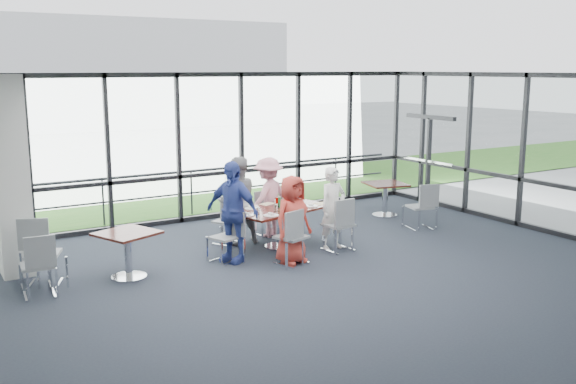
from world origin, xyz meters
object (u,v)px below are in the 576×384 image
structural_column (11,177)px  diner_near_left (292,219)px  side_table_right (385,188)px  chair_main_nl (291,237)px  main_table (280,215)px  chair_main_fl (227,221)px  chair_spare_r (420,207)px  chair_main_nr (338,225)px  side_table_left (127,240)px  chair_spare_la (37,266)px  chair_main_fr (266,214)px  chair_spare_lb (43,254)px  diner_near_right (333,208)px  diner_end (232,212)px  diner_far_left (237,201)px  diner_far_right (268,197)px  chair_main_end (225,237)px

structural_column → diner_near_left: (4.13, -1.75, -0.84)m
side_table_right → chair_main_nl: bearing=-151.7°
main_table → structural_column: bearing=155.4°
chair_main_fl → chair_spare_r: 4.05m
chair_main_nr → structural_column: bearing=158.0°
side_table_left → chair_spare_la: chair_spare_la is taller
chair_main_fr → chair_spare_lb: bearing=4.5°
diner_near_left → diner_near_right: (1.09, 0.35, 0.00)m
structural_column → diner_near_left: 4.56m
diner_near_right → diner_end: bearing=168.2°
diner_far_left → diner_end: (-0.58, -0.95, 0.04)m
chair_main_nl → chair_spare_lb: size_ratio=0.95×
main_table → diner_far_right: size_ratio=1.29×
chair_main_fl → chair_spare_r: (3.91, -1.03, 0.03)m
chair_main_fl → main_table: bearing=107.5°
chair_spare_la → chair_spare_lb: bearing=74.9°
side_table_left → chair_main_fl: chair_main_fl is taller
chair_main_nr → main_table: bearing=131.4°
diner_end → chair_spare_r: bearing=61.9°
diner_near_left → diner_near_right: bearing=4.0°
side_table_left → main_table: bearing=5.3°
diner_far_right → diner_near_left: bearing=50.0°
diner_near_right → chair_main_fl: diner_near_right is taller
diner_end → chair_spare_la: diner_end is taller
diner_near_right → chair_main_fr: (-0.56, 1.52, -0.35)m
chair_main_fl → diner_far_left: bearing=121.1°
structural_column → chair_main_end: size_ratio=3.68×
chair_spare_lb → chair_spare_r: chair_spare_lb is taller
main_table → chair_spare_la: size_ratio=2.21×
side_table_right → side_table_left: bearing=-168.5°
chair_main_fr → chair_spare_r: size_ratio=0.89×
diner_end → chair_spare_lb: bearing=-125.5°
chair_main_nl → chair_main_fl: (-0.38, 1.71, -0.03)m
chair_spare_la → diner_far_left: bearing=20.0°
structural_column → chair_spare_lb: bearing=-71.6°
chair_main_fl → chair_spare_la: (-3.60, -1.12, 0.02)m
side_table_left → structural_column: bearing=143.5°
side_table_left → diner_end: (1.82, -0.06, 0.25)m
diner_far_left → diner_end: bearing=51.7°
chair_spare_lb → chair_main_nl: bearing=-172.6°
diner_near_left → diner_far_right: bearing=59.4°
diner_near_right → diner_far_left: (-1.35, 1.19, 0.07)m
chair_main_fr → chair_spare_la: size_ratio=0.91×
side_table_left → chair_spare_la: bearing=-174.5°
diner_near_left → chair_main_fl: bearing=90.7°
side_table_right → chair_spare_r: (-0.17, -1.32, -0.16)m
diner_near_left → chair_main_nl: 0.30m
main_table → chair_main_nr: 1.10m
chair_spare_la → structural_column: bearing=99.2°
diner_near_left → diner_far_left: diner_far_left is taller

